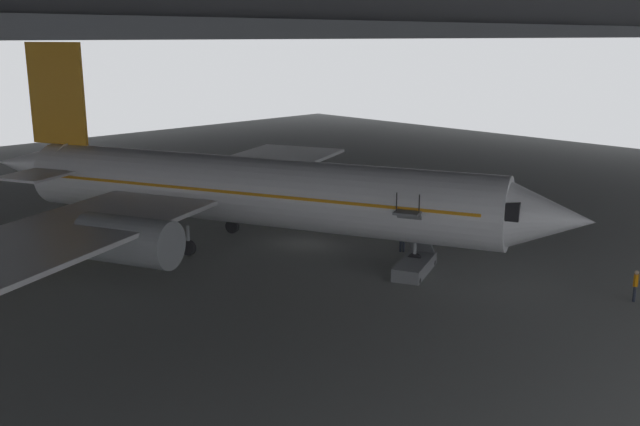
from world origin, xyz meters
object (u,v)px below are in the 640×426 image
Objects in this scene: airplane_main at (243,190)px; crew_worker_by_stairs at (402,238)px; crew_worker_near_nose at (635,284)px; boarding_stairs at (415,260)px; baggage_tug at (66,242)px.

airplane_main is 10.03m from crew_worker_by_stairs.
crew_worker_by_stairs reaches higher than crew_worker_near_nose.
crew_worker_near_nose is (4.39, -10.20, 0.15)m from boarding_stairs.
airplane_main reaches higher than crew_worker_near_nose.
crew_worker_near_nose is (8.10, -20.54, -2.71)m from airplane_main.
boarding_stairs is 3.05× the size of crew_worker_near_nose.
baggage_tug is at bearing 139.02° from airplane_main.
airplane_main is 11.34m from boarding_stairs.
crew_worker_near_nose is at bearing -82.00° from crew_worker_by_stairs.
crew_worker_near_nose is at bearing -66.71° from boarding_stairs.
crew_worker_near_nose is 0.99× the size of crew_worker_by_stairs.
boarding_stairs is 21.02m from baggage_tug.
crew_worker_by_stairs is 20.35m from baggage_tug.
airplane_main reaches higher than boarding_stairs.
baggage_tug is at bearing 120.45° from crew_worker_near_nose.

